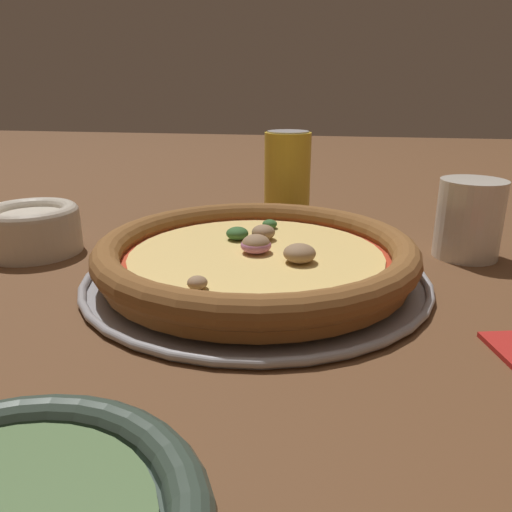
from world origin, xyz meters
The scene contains 6 objects.
ground_plane centered at (0.00, 0.00, 0.00)m, with size 3.00×3.00×0.00m, color brown.
pizza_tray centered at (0.00, 0.00, 0.00)m, with size 0.34×0.34×0.01m.
pizza centered at (0.00, 0.00, 0.03)m, with size 0.31×0.31×0.04m.
bowl_near centered at (-0.27, 0.04, 0.03)m, with size 0.11×0.11×0.06m.
drinking_cup centered at (0.22, 0.11, 0.04)m, with size 0.07×0.07×0.09m.
beverage_can centered at (0.00, 0.25, 0.06)m, with size 0.07×0.07×0.12m.
Camera 1 is at (0.08, -0.46, 0.19)m, focal length 35.00 mm.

